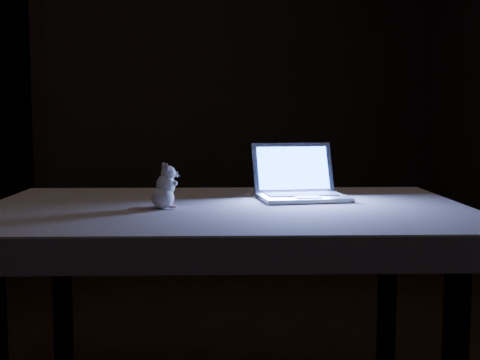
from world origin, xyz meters
name	(u,v)px	position (x,y,z in m)	size (l,w,h in m)	color
back_wall	(134,71)	(0.00, 2.50, 1.30)	(4.50, 0.04, 2.60)	black
table	(226,326)	(-0.17, 0.05, 0.37)	(1.36, 0.88, 0.73)	black
tablecloth	(211,219)	(-0.21, 0.07, 0.69)	(1.45, 0.96, 0.09)	beige
laptop	(304,171)	(0.11, 0.09, 0.83)	(0.28, 0.24, 0.19)	#A5A5AA
plush_mouse	(163,186)	(-0.36, 0.05, 0.80)	(0.10, 0.10, 0.13)	white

